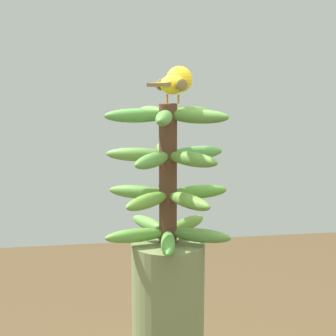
% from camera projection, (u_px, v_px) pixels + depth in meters
% --- Properties ---
extents(banana_bunch, '(0.31, 0.31, 0.34)m').
position_uv_depth(banana_bunch, '(168.00, 175.00, 1.20)').
color(banana_bunch, '#4C2D1E').
rests_on(banana_bunch, banana_tree).
extents(perched_bird, '(0.13, 0.20, 0.09)m').
position_uv_depth(perched_bird, '(176.00, 82.00, 1.19)').
color(perched_bird, '#C68933').
rests_on(perched_bird, banana_bunch).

